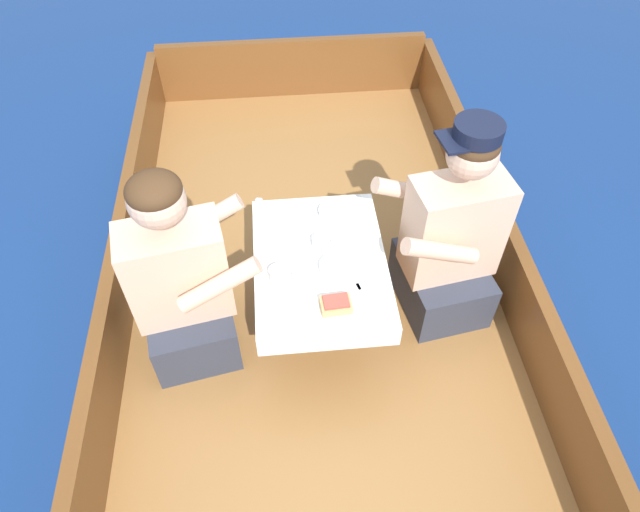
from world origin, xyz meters
TOP-DOWN VIEW (x-y plane):
  - ground_plane at (0.00, 0.00)m, footprint 60.00×60.00m
  - boat_deck at (0.00, 0.00)m, footprint 1.90×3.75m
  - gunwale_port at (-0.92, 0.00)m, footprint 0.06×3.75m
  - gunwale_starboard at (0.92, 0.00)m, footprint 0.06×3.75m
  - bow_coaming at (0.00, 1.84)m, footprint 1.78×0.06m
  - cockpit_table at (0.00, -0.12)m, footprint 0.56×0.77m
  - person_port at (-0.58, -0.17)m, footprint 0.57×0.52m
  - person_starboard at (0.58, -0.05)m, footprint 0.57×0.51m
  - plate_sandwich at (0.04, -0.39)m, footprint 0.19×0.19m
  - plate_bread at (-0.13, 0.04)m, footprint 0.18×0.18m
  - sandwich at (0.04, -0.39)m, footprint 0.12×0.09m
  - bowl_port_near at (0.06, -0.19)m, footprint 0.14×0.14m
  - bowl_starboard_near at (0.09, 0.13)m, footprint 0.14×0.14m
  - coffee_cup_port at (0.01, -0.05)m, footprint 0.09×0.07m
  - coffee_cup_starboard at (-0.18, -0.22)m, footprint 0.10×0.07m
  - utensil_fork_starboard at (0.15, -0.33)m, footprint 0.06×0.17m
  - utensil_knife_starboard at (0.20, -0.14)m, footprint 0.15×0.10m
  - utensil_spoon_center at (0.21, 0.20)m, footprint 0.04×0.17m
  - utensil_spoon_starboard at (-0.22, 0.24)m, footprint 0.12×0.14m
  - utensil_spoon_port at (0.21, -0.03)m, footprint 0.17×0.06m

SIDE VIEW (x-z plane):
  - ground_plane at x=0.00m, z-range 0.00..0.00m
  - boat_deck at x=0.00m, z-range 0.00..0.35m
  - gunwale_port at x=-0.92m, z-range 0.35..0.69m
  - gunwale_starboard at x=0.92m, z-range 0.35..0.69m
  - bow_coaming at x=0.00m, z-range 0.35..0.74m
  - cockpit_table at x=0.00m, z-range 0.52..0.96m
  - person_port at x=-0.58m, z-range 0.26..1.24m
  - person_starboard at x=0.58m, z-range 0.25..1.28m
  - utensil_fork_starboard at x=0.15m, z-range 0.79..0.79m
  - utensil_knife_starboard at x=0.20m, z-range 0.79..0.79m
  - utensil_spoon_center at x=0.21m, z-range 0.79..0.80m
  - utensil_spoon_starboard at x=-0.22m, z-range 0.79..0.80m
  - utensil_spoon_port at x=0.21m, z-range 0.79..0.80m
  - plate_sandwich at x=0.04m, z-range 0.79..0.80m
  - plate_bread at x=-0.13m, z-range 0.79..0.80m
  - bowl_port_near at x=0.06m, z-range 0.79..0.83m
  - bowl_starboard_near at x=0.09m, z-range 0.79..0.83m
  - coffee_cup_port at x=0.01m, z-range 0.79..0.85m
  - sandwich at x=0.04m, z-range 0.80..0.85m
  - coffee_cup_starboard at x=-0.18m, z-range 0.79..0.86m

